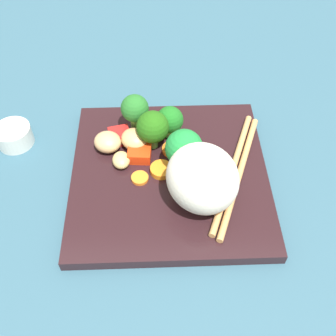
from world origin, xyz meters
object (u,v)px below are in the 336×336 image
object	(u,v)px
broccoli_floret_1	(155,128)
sauce_cup	(16,136)
rice_mound	(205,179)
chopstick_pair	(238,173)
carrot_slice_1	(142,178)
square_plate	(172,175)

from	to	relation	value
broccoli_floret_1	sauce_cup	world-z (taller)	broccoli_floret_1
rice_mound	chopstick_pair	size ratio (longest dim) A/B	0.44
broccoli_floret_1	carrot_slice_1	distance (cm)	6.72
square_plate	sauce_cup	size ratio (longest dim) A/B	5.02
rice_mound	broccoli_floret_1	bearing A→B (deg)	-56.52
sauce_cup	broccoli_floret_1	bearing A→B (deg)	174.60
square_plate	broccoli_floret_1	xyz separation A→B (cm)	(2.17, -4.58, 4.03)
square_plate	sauce_cup	xyz separation A→B (cm)	(21.32, -6.39, 0.59)
carrot_slice_1	square_plate	bearing A→B (deg)	-161.74
broccoli_floret_1	chopstick_pair	xyz separation A→B (cm)	(-10.48, 5.09, -2.87)
sauce_cup	square_plate	bearing A→B (deg)	163.32
broccoli_floret_1	chopstick_pair	size ratio (longest dim) A/B	0.29
square_plate	carrot_slice_1	world-z (taller)	carrot_slice_1
carrot_slice_1	chopstick_pair	xyz separation A→B (cm)	(-12.00, -0.71, 0.17)
carrot_slice_1	sauce_cup	distance (cm)	19.21
broccoli_floret_1	sauce_cup	xyz separation A→B (cm)	(19.15, -1.81, -3.44)
square_plate	rice_mound	bearing A→B (deg)	130.77
broccoli_floret_1	rice_mound	bearing A→B (deg)	123.48
rice_mound	sauce_cup	bearing A→B (deg)	-23.09
chopstick_pair	sauce_cup	size ratio (longest dim) A/B	3.96
chopstick_pair	sauce_cup	xyz separation A→B (cm)	(29.63, -6.90, -0.57)
rice_mound	carrot_slice_1	size ratio (longest dim) A/B	4.03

